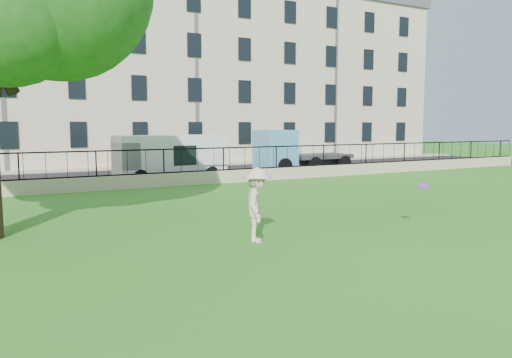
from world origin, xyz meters
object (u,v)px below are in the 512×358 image
man (257,205)px  frisbee (424,186)px  white_van (170,158)px  blue_truck (302,150)px

man → frisbee: man is taller
man → frisbee: bearing=-74.1°
white_van → blue_truck: size_ratio=0.91×
blue_truck → white_van: bearing=-175.2°
frisbee → white_van: white_van is taller
frisbee → blue_truck: (7.06, 16.03, 0.02)m
man → blue_truck: (11.45, 14.92, 0.35)m
man → blue_truck: 18.81m
man → frisbee: 4.54m
man → frisbee: size_ratio=6.69×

